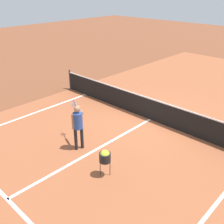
% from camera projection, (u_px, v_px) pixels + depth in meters
% --- Properties ---
extents(ground_plane, '(60.00, 60.00, 0.00)m').
position_uv_depth(ground_plane, '(150.00, 119.00, 11.27)').
color(ground_plane, brown).
extents(court_surface_inbounds, '(10.62, 24.40, 0.00)m').
position_uv_depth(court_surface_inbounds, '(150.00, 119.00, 11.27)').
color(court_surface_inbounds, '#9E5433').
rests_on(court_surface_inbounds, ground_plane).
extents(line_service_near, '(8.22, 0.10, 0.01)m').
position_uv_depth(line_service_near, '(7.00, 199.00, 7.08)').
color(line_service_near, white).
rests_on(line_service_near, ground_plane).
extents(line_center_service, '(0.10, 6.40, 0.01)m').
position_uv_depth(line_center_service, '(95.00, 150.00, 9.18)').
color(line_center_service, white).
rests_on(line_center_service, ground_plane).
extents(net, '(10.77, 0.09, 1.07)m').
position_uv_depth(net, '(151.00, 109.00, 11.06)').
color(net, '#33383D').
rests_on(net, ground_plane).
extents(player_near, '(1.07, 0.80, 1.64)m').
position_uv_depth(player_near, '(78.00, 122.00, 8.87)').
color(player_near, black).
rests_on(player_near, ground_plane).
extents(ball_hopper, '(0.34, 0.34, 0.87)m').
position_uv_depth(ball_hopper, '(105.00, 156.00, 7.69)').
color(ball_hopper, black).
rests_on(ball_hopper, ground_plane).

